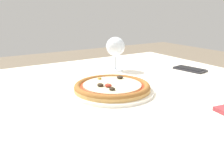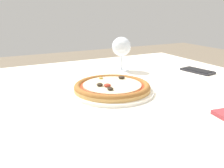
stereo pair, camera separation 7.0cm
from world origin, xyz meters
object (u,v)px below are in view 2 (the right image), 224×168
(dining_table, at_px, (111,113))
(wine_glass_far_left, at_px, (121,47))
(pizza_plate, at_px, (112,88))
(cell_phone, at_px, (198,71))

(dining_table, bearing_deg, wine_glass_far_left, 54.36)
(dining_table, distance_m, pizza_plate, 0.09)
(pizza_plate, bearing_deg, dining_table, -169.12)
(wine_glass_far_left, distance_m, cell_phone, 0.37)
(wine_glass_far_left, bearing_deg, cell_phone, -32.63)
(dining_table, xyz_separation_m, wine_glass_far_left, (0.19, 0.27, 0.18))
(pizza_plate, relative_size, wine_glass_far_left, 1.87)
(dining_table, relative_size, pizza_plate, 4.58)
(dining_table, bearing_deg, cell_phone, 9.03)
(wine_glass_far_left, relative_size, cell_phone, 1.01)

